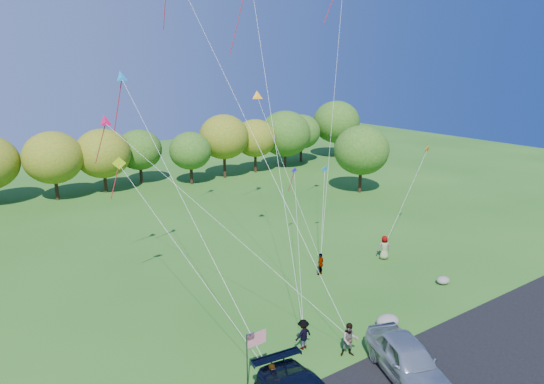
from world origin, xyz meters
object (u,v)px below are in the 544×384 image
(flyer_a, at_px, (273,382))
(flyer_c, at_px, (303,334))
(minivan_silver, at_px, (408,360))
(flyer_e, at_px, (384,248))
(flyer_b, at_px, (350,340))
(flyer_d, at_px, (320,264))

(flyer_a, distance_m, flyer_c, 4.11)
(minivan_silver, distance_m, flyer_a, 6.25)
(minivan_silver, bearing_deg, flyer_e, 66.97)
(minivan_silver, bearing_deg, flyer_c, 137.68)
(flyer_a, bearing_deg, flyer_e, -2.65)
(flyer_a, height_order, flyer_b, flyer_b)
(flyer_d, bearing_deg, flyer_c, 16.12)
(flyer_d, bearing_deg, flyer_a, 12.76)
(flyer_a, bearing_deg, flyer_c, 3.56)
(flyer_d, height_order, flyer_e, flyer_e)
(flyer_a, bearing_deg, flyer_b, -24.26)
(flyer_a, distance_m, flyer_b, 4.92)
(flyer_b, height_order, flyer_e, flyer_e)
(minivan_silver, xyz_separation_m, flyer_b, (-0.92, 2.79, -0.10))
(flyer_b, distance_m, flyer_d, 9.48)
(flyer_c, distance_m, flyer_d, 9.00)
(flyer_c, xyz_separation_m, flyer_d, (6.42, 6.31, -0.02))
(minivan_silver, bearing_deg, flyer_d, 89.63)
(flyer_c, bearing_deg, flyer_d, -139.88)
(flyer_a, xyz_separation_m, flyer_d, (9.84, 8.59, -0.08))
(minivan_silver, xyz_separation_m, flyer_a, (-5.81, 2.28, -0.12))
(flyer_b, height_order, flyer_d, flyer_b)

